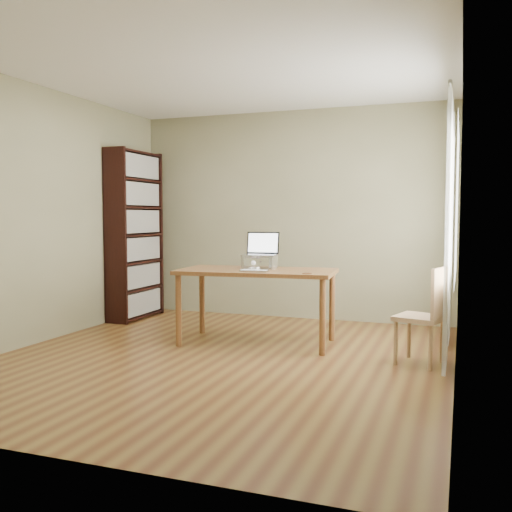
{
  "coord_description": "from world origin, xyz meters",
  "views": [
    {
      "loc": [
        2.03,
        -4.66,
        1.29
      ],
      "look_at": [
        0.09,
        0.68,
        0.89
      ],
      "focal_mm": 40.0,
      "sensor_mm": 36.0,
      "label": 1
    }
  ],
  "objects_px": {
    "bookshelf": "(135,235)",
    "desk": "(257,278)",
    "chair": "(428,312)",
    "laptop": "(262,250)",
    "keyboard": "(254,271)",
    "cat": "(261,262)"
  },
  "relations": [
    {
      "from": "bookshelf",
      "to": "laptop",
      "type": "relative_size",
      "value": 5.85
    },
    {
      "from": "desk",
      "to": "bookshelf",
      "type": "bearing_deg",
      "value": 151.72
    },
    {
      "from": "cat",
      "to": "desk",
      "type": "bearing_deg",
      "value": -91.89
    },
    {
      "from": "bookshelf",
      "to": "keyboard",
      "type": "bearing_deg",
      "value": -28.28
    },
    {
      "from": "laptop",
      "to": "bookshelf",
      "type": "bearing_deg",
      "value": 155.3
    },
    {
      "from": "keyboard",
      "to": "chair",
      "type": "distance_m",
      "value": 1.65
    },
    {
      "from": "desk",
      "to": "cat",
      "type": "height_order",
      "value": "cat"
    },
    {
      "from": "laptop",
      "to": "cat",
      "type": "relative_size",
      "value": 0.73
    },
    {
      "from": "bookshelf",
      "to": "cat",
      "type": "height_order",
      "value": "bookshelf"
    },
    {
      "from": "desk",
      "to": "chair",
      "type": "distance_m",
      "value": 1.7
    },
    {
      "from": "cat",
      "to": "bookshelf",
      "type": "bearing_deg",
      "value": 158.32
    },
    {
      "from": "bookshelf",
      "to": "desk",
      "type": "xyz_separation_m",
      "value": [
        1.93,
        -0.85,
        -0.39
      ]
    },
    {
      "from": "keyboard",
      "to": "laptop",
      "type": "bearing_deg",
      "value": 95.18
    },
    {
      "from": "bookshelf",
      "to": "desk",
      "type": "height_order",
      "value": "bookshelf"
    },
    {
      "from": "laptop",
      "to": "cat",
      "type": "xyz_separation_m",
      "value": [
        0.0,
        -0.03,
        -0.12
      ]
    },
    {
      "from": "bookshelf",
      "to": "keyboard",
      "type": "relative_size",
      "value": 7.59
    },
    {
      "from": "desk",
      "to": "keyboard",
      "type": "relative_size",
      "value": 5.81
    },
    {
      "from": "cat",
      "to": "chair",
      "type": "xyz_separation_m",
      "value": [
        1.67,
        -0.39,
        -0.36
      ]
    },
    {
      "from": "desk",
      "to": "chair",
      "type": "height_order",
      "value": "chair"
    },
    {
      "from": "bookshelf",
      "to": "laptop",
      "type": "distance_m",
      "value": 2.06
    },
    {
      "from": "desk",
      "to": "keyboard",
      "type": "bearing_deg",
      "value": -81.83
    },
    {
      "from": "chair",
      "to": "bookshelf",
      "type": "bearing_deg",
      "value": 179.19
    }
  ]
}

